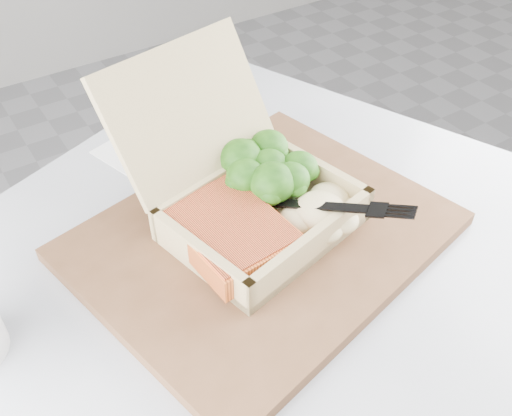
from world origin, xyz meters
TOP-DOWN VIEW (x-y plane):
  - cafe_table at (-0.64, 0.08)m, footprint 0.94×0.94m
  - serving_tray at (-0.63, 0.14)m, footprint 0.44×0.38m
  - takeout_container at (-0.63, 0.18)m, footprint 0.24×0.27m
  - salmon_fillet at (-0.67, 0.14)m, footprint 0.11×0.14m
  - broccoli_pile at (-0.59, 0.19)m, footprint 0.12×0.12m
  - mashed_potatoes at (-0.58, 0.11)m, footprint 0.09×0.08m
  - plastic_fork at (-0.60, 0.13)m, footprint 0.11×0.15m
  - receipt at (-0.67, 0.35)m, footprint 0.12×0.17m

SIDE VIEW (x-z plane):
  - cafe_table at x=-0.64m, z-range 0.17..0.87m
  - receipt at x=-0.67m, z-range 0.70..0.70m
  - serving_tray at x=-0.63m, z-range 0.70..0.72m
  - salmon_fillet at x=-0.67m, z-range 0.73..0.76m
  - mashed_potatoes at x=-0.58m, z-range 0.73..0.76m
  - broccoli_pile at x=-0.59m, z-range 0.73..0.77m
  - plastic_fork at x=-0.60m, z-range 0.74..0.77m
  - takeout_container at x=-0.63m, z-range 0.68..0.85m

